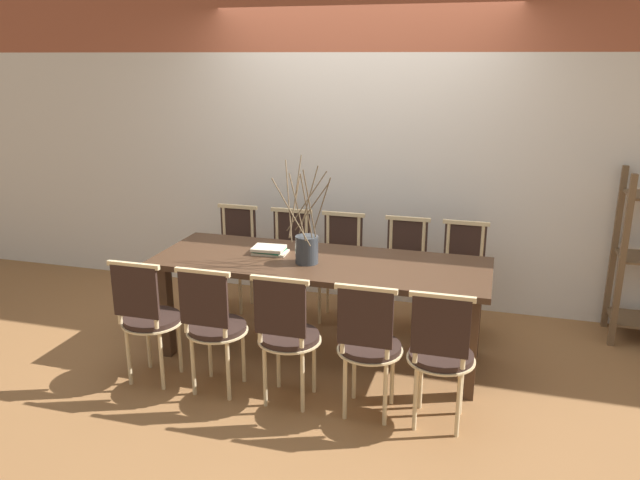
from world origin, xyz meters
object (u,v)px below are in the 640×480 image
(chair_near_center, at_px, (287,332))
(chair_far_center, at_px, (340,263))
(vase_centerpiece, at_px, (306,247))
(book_stack, at_px, (269,250))
(dining_table, at_px, (320,274))

(chair_near_center, relative_size, chair_far_center, 1.00)
(vase_centerpiece, bearing_deg, book_stack, 157.75)
(dining_table, height_order, chair_far_center, chair_far_center)
(vase_centerpiece, bearing_deg, dining_table, 45.18)
(chair_near_center, bearing_deg, book_stack, 117.47)
(chair_near_center, height_order, chair_far_center, same)
(dining_table, distance_m, chair_near_center, 0.71)
(chair_near_center, height_order, vase_centerpiece, vase_centerpiece)
(dining_table, height_order, chair_near_center, chair_near_center)
(chair_near_center, height_order, book_stack, chair_near_center)
(dining_table, distance_m, chair_far_center, 0.71)
(dining_table, height_order, book_stack, book_stack)
(dining_table, bearing_deg, vase_centerpiece, -134.82)
(dining_table, xyz_separation_m, chair_near_center, (-0.01, -0.69, -0.14))
(chair_near_center, relative_size, book_stack, 3.41)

